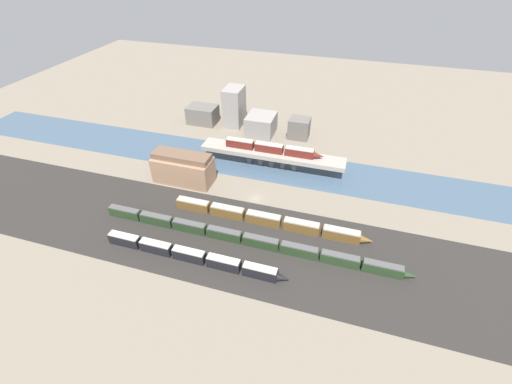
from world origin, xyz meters
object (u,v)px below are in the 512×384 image
object	(u,v)px
train_on_bridge	(273,148)
train_yard_far	(268,220)
train_yard_mid	(246,239)
warehouse_building	(183,168)
train_yard_near	(192,256)

from	to	relation	value
train_on_bridge	train_yard_far	world-z (taller)	train_on_bridge
train_yard_mid	warehouse_building	xyz separation A→B (m)	(-36.24, 27.38, 4.39)
train_yard_far	warehouse_building	size ratio (longest dim) A/B	2.96
train_on_bridge	train_yard_mid	world-z (taller)	train_on_bridge
train_on_bridge	train_yard_near	distance (m)	63.00
train_on_bridge	warehouse_building	size ratio (longest dim) A/B	1.79
train_yard_near	train_on_bridge	bearing A→B (deg)	80.53
train_on_bridge	train_yard_mid	distance (m)	50.21
train_on_bridge	train_yard_near	xyz separation A→B (m)	(-10.30, -61.77, -6.89)
train_yard_mid	warehouse_building	bearing A→B (deg)	142.92
train_yard_near	warehouse_building	size ratio (longest dim) A/B	2.53
train_yard_mid	train_yard_far	size ratio (longest dim) A/B	1.49
train_yard_near	train_yard_mid	distance (m)	18.57
train_yard_mid	train_yard_far	xyz separation A→B (m)	(4.53, 11.47, 0.06)
train_yard_near	train_yard_far	size ratio (longest dim) A/B	0.86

